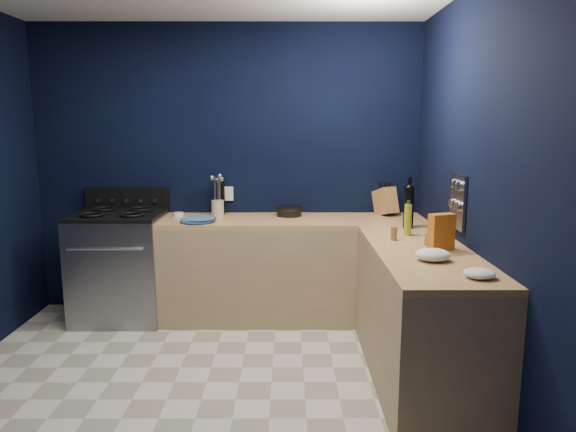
{
  "coord_description": "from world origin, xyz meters",
  "views": [
    {
      "loc": [
        0.54,
        -3.04,
        1.72
      ],
      "look_at": [
        0.55,
        1.0,
        1.0
      ],
      "focal_mm": 32.54,
      "sensor_mm": 36.0,
      "label": 1
    }
  ],
  "objects_px": {
    "plate_stack": "(198,220)",
    "utensil_crock": "(218,208)",
    "knife_block": "(385,202)",
    "gas_range": "(121,268)",
    "crouton_bag": "(441,232)"
  },
  "relations": [
    {
      "from": "gas_range",
      "to": "knife_block",
      "type": "bearing_deg",
      "value": 5.13
    },
    {
      "from": "plate_stack",
      "to": "utensil_crock",
      "type": "relative_size",
      "value": 2.09
    },
    {
      "from": "utensil_crock",
      "to": "knife_block",
      "type": "xyz_separation_m",
      "value": [
        1.52,
        0.04,
        0.05
      ]
    },
    {
      "from": "utensil_crock",
      "to": "crouton_bag",
      "type": "height_order",
      "value": "crouton_bag"
    },
    {
      "from": "utensil_crock",
      "to": "crouton_bag",
      "type": "bearing_deg",
      "value": -38.72
    },
    {
      "from": "crouton_bag",
      "to": "knife_block",
      "type": "bearing_deg",
      "value": 76.11
    },
    {
      "from": "gas_range",
      "to": "knife_block",
      "type": "relative_size",
      "value": 3.91
    },
    {
      "from": "gas_range",
      "to": "utensil_crock",
      "type": "relative_size",
      "value": 6.66
    },
    {
      "from": "plate_stack",
      "to": "knife_block",
      "type": "distance_m",
      "value": 1.69
    },
    {
      "from": "gas_range",
      "to": "crouton_bag",
      "type": "height_order",
      "value": "crouton_bag"
    },
    {
      "from": "plate_stack",
      "to": "utensil_crock",
      "type": "xyz_separation_m",
      "value": [
        0.13,
        0.32,
        0.05
      ]
    },
    {
      "from": "knife_block",
      "to": "plate_stack",
      "type": "bearing_deg",
      "value": 170.15
    },
    {
      "from": "gas_range",
      "to": "plate_stack",
      "type": "relative_size",
      "value": 3.19
    },
    {
      "from": "utensil_crock",
      "to": "gas_range",
      "type": "bearing_deg",
      "value": -168.49
    },
    {
      "from": "gas_range",
      "to": "knife_block",
      "type": "xyz_separation_m",
      "value": [
        2.36,
        0.21,
        0.56
      ]
    }
  ]
}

